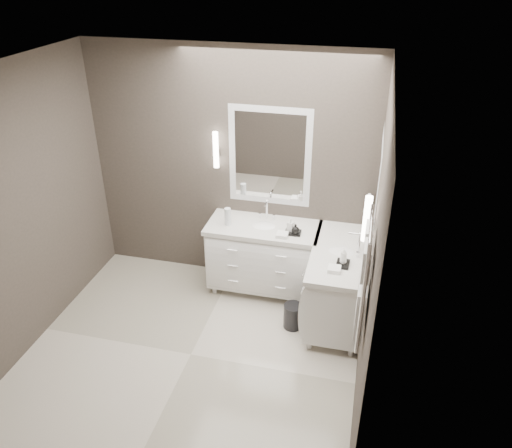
% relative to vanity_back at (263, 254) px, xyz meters
% --- Properties ---
extents(floor, '(3.20, 3.00, 0.01)m').
position_rel_vanity_back_xyz_m(floor, '(-0.45, -1.23, -0.49)').
color(floor, beige).
rests_on(floor, ground).
extents(ceiling, '(3.20, 3.00, 0.01)m').
position_rel_vanity_back_xyz_m(ceiling, '(-0.45, -1.23, 2.22)').
color(ceiling, white).
rests_on(ceiling, wall_back).
extents(wall_back, '(3.20, 0.01, 2.70)m').
position_rel_vanity_back_xyz_m(wall_back, '(-0.45, 0.28, 0.86)').
color(wall_back, '#413A34').
rests_on(wall_back, floor).
extents(wall_front, '(3.20, 0.01, 2.70)m').
position_rel_vanity_back_xyz_m(wall_front, '(-0.45, -2.73, 0.86)').
color(wall_front, '#413A34').
rests_on(wall_front, floor).
extents(wall_left, '(0.01, 3.00, 2.70)m').
position_rel_vanity_back_xyz_m(wall_left, '(-2.06, -1.23, 0.86)').
color(wall_left, '#413A34').
rests_on(wall_left, floor).
extents(wall_right, '(0.01, 3.00, 2.70)m').
position_rel_vanity_back_xyz_m(wall_right, '(1.15, -1.23, 0.86)').
color(wall_right, '#413A34').
rests_on(wall_right, floor).
extents(vanity_back, '(1.24, 0.59, 0.97)m').
position_rel_vanity_back_xyz_m(vanity_back, '(0.00, 0.00, 0.00)').
color(vanity_back, white).
rests_on(vanity_back, floor).
extents(vanity_right, '(0.59, 1.24, 0.97)m').
position_rel_vanity_back_xyz_m(vanity_right, '(0.88, -0.33, 0.00)').
color(vanity_right, white).
rests_on(vanity_right, floor).
extents(mirror_back, '(0.90, 0.02, 1.10)m').
position_rel_vanity_back_xyz_m(mirror_back, '(-0.00, 0.26, 1.06)').
color(mirror_back, white).
rests_on(mirror_back, wall_back).
extents(mirror_right, '(0.02, 0.90, 1.10)m').
position_rel_vanity_back_xyz_m(mirror_right, '(1.14, -0.43, 1.06)').
color(mirror_right, white).
rests_on(mirror_right, wall_right).
extents(sconce_back, '(0.06, 0.06, 0.40)m').
position_rel_vanity_back_xyz_m(sconce_back, '(-0.58, 0.20, 1.11)').
color(sconce_back, white).
rests_on(sconce_back, wall_back).
extents(sconce_right, '(0.06, 0.06, 0.40)m').
position_rel_vanity_back_xyz_m(sconce_right, '(1.08, -1.01, 1.11)').
color(sconce_right, white).
rests_on(sconce_right, wall_right).
extents(towel_bar_corner, '(0.03, 0.22, 0.30)m').
position_rel_vanity_back_xyz_m(towel_bar_corner, '(1.09, 0.13, 0.63)').
color(towel_bar_corner, white).
rests_on(towel_bar_corner, wall_right).
extents(towel_ladder, '(0.06, 0.58, 0.90)m').
position_rel_vanity_back_xyz_m(towel_ladder, '(1.10, -1.63, 0.91)').
color(towel_ladder, white).
rests_on(towel_ladder, wall_right).
extents(waste_bin, '(0.23, 0.23, 0.27)m').
position_rel_vanity_back_xyz_m(waste_bin, '(0.45, -0.58, -0.35)').
color(waste_bin, black).
rests_on(waste_bin, floor).
extents(amenity_tray_back, '(0.17, 0.13, 0.03)m').
position_rel_vanity_back_xyz_m(amenity_tray_back, '(0.34, -0.10, 0.38)').
color(amenity_tray_back, black).
rests_on(amenity_tray_back, vanity_back).
extents(amenity_tray_right, '(0.13, 0.17, 0.02)m').
position_rel_vanity_back_xyz_m(amenity_tray_right, '(0.91, -0.58, 0.38)').
color(amenity_tray_right, black).
rests_on(amenity_tray_right, vanity_right).
extents(water_bottle, '(0.07, 0.07, 0.20)m').
position_rel_vanity_back_xyz_m(water_bottle, '(-0.38, -0.07, 0.46)').
color(water_bottle, silver).
rests_on(water_bottle, vanity_back).
extents(soap_bottle_a, '(0.08, 0.08, 0.15)m').
position_rel_vanity_back_xyz_m(soap_bottle_a, '(0.31, -0.08, 0.46)').
color(soap_bottle_a, white).
rests_on(soap_bottle_a, amenity_tray_back).
extents(soap_bottle_b, '(0.11, 0.11, 0.11)m').
position_rel_vanity_back_xyz_m(soap_bottle_b, '(0.37, -0.13, 0.44)').
color(soap_bottle_b, black).
rests_on(soap_bottle_b, amenity_tray_back).
extents(soap_bottle_c, '(0.07, 0.07, 0.17)m').
position_rel_vanity_back_xyz_m(soap_bottle_c, '(0.91, -0.58, 0.47)').
color(soap_bottle_c, white).
rests_on(soap_bottle_c, amenity_tray_right).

